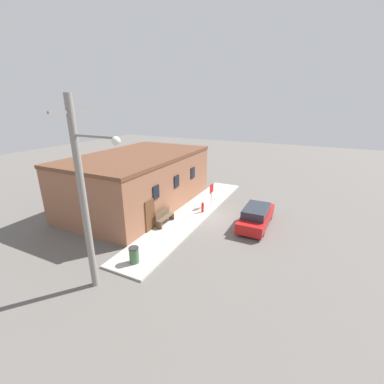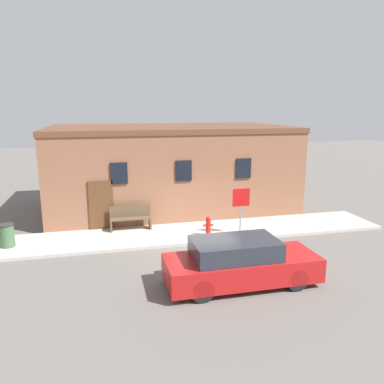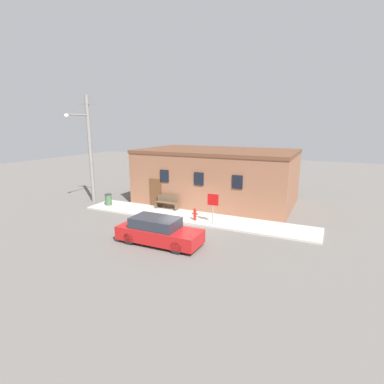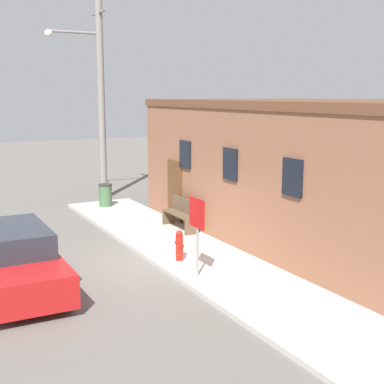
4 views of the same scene
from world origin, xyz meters
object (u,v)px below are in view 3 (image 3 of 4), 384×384
object	(u,v)px
fire_hydrant	(195,214)
stop_sign	(213,203)
bench	(167,202)
utility_pole	(89,147)
parked_car	(158,231)
trash_bin	(108,199)

from	to	relation	value
fire_hydrant	stop_sign	bearing A→B (deg)	-7.75
bench	utility_pole	bearing A→B (deg)	-176.00
fire_hydrant	bench	distance (m)	3.36
stop_sign	utility_pole	distance (m)	11.44
utility_pole	parked_car	world-z (taller)	utility_pole
fire_hydrant	bench	xyz separation A→B (m)	(-2.97, 1.57, 0.09)
trash_bin	utility_pole	size ratio (longest dim) A/B	0.10
stop_sign	trash_bin	size ratio (longest dim) A/B	2.20
trash_bin	utility_pole	xyz separation A→B (m)	(-2.09, 0.53, 3.89)
stop_sign	parked_car	size ratio (longest dim) A/B	0.42
bench	trash_bin	world-z (taller)	bench
stop_sign	fire_hydrant	bearing A→B (deg)	172.25
fire_hydrant	bench	size ratio (longest dim) A/B	0.47
stop_sign	utility_pole	world-z (taller)	utility_pole
utility_pole	bench	bearing A→B (deg)	4.00
stop_sign	bench	size ratio (longest dim) A/B	1.11
trash_bin	utility_pole	distance (m)	4.45
parked_car	utility_pole	bearing A→B (deg)	151.12
trash_bin	parked_car	distance (m)	8.72
fire_hydrant	trash_bin	xyz separation A→B (m)	(-7.57, 0.56, 0.03)
fire_hydrant	stop_sign	size ratio (longest dim) A/B	0.42
fire_hydrant	bench	world-z (taller)	bench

